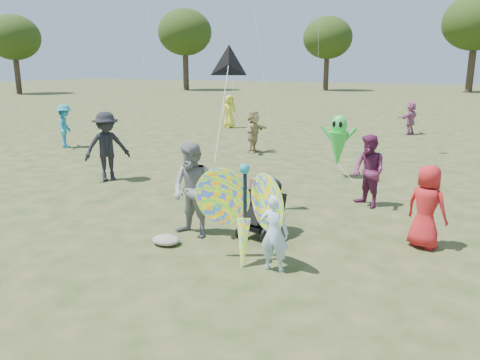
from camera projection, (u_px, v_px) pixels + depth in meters
name	position (u px, v px, depth m)	size (l,w,h in m)	color
ground	(206.00, 274.00, 6.98)	(160.00, 160.00, 0.00)	#51592B
child_girl	(274.00, 233.00, 6.98)	(0.44, 0.29, 1.20)	#B4DCFF
adult_man	(193.00, 190.00, 8.37)	(0.83, 0.65, 1.72)	gray
grey_bag	(166.00, 240.00, 8.13)	(0.50, 0.41, 0.16)	gray
crowd_a	(427.00, 207.00, 7.87)	(0.70, 0.46, 1.44)	red
crowd_b	(107.00, 147.00, 12.47)	(1.20, 0.69, 1.85)	black
crowd_d	(254.00, 131.00, 16.59)	(1.41, 0.45, 1.52)	tan
crowd_e	(369.00, 171.00, 10.16)	(0.77, 0.60, 1.59)	#662249
crowd_g	(230.00, 112.00, 23.16)	(0.79, 0.51, 1.62)	yellow
crowd_i	(65.00, 126.00, 17.57)	(1.05, 0.60, 1.63)	teal
crowd_j	(410.00, 118.00, 20.99)	(1.37, 0.44, 1.47)	#AC6291
jogging_stroller	(263.00, 203.00, 8.45)	(0.66, 1.11, 1.09)	black
butterfly_kite	(244.00, 214.00, 7.20)	(1.74, 0.75, 1.79)	#FF285E
delta_kite_rig	(229.00, 65.00, 9.23)	(0.95, 1.78, 2.08)	black
alien_kite	(338.00, 143.00, 12.80)	(1.12, 0.69, 1.74)	green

